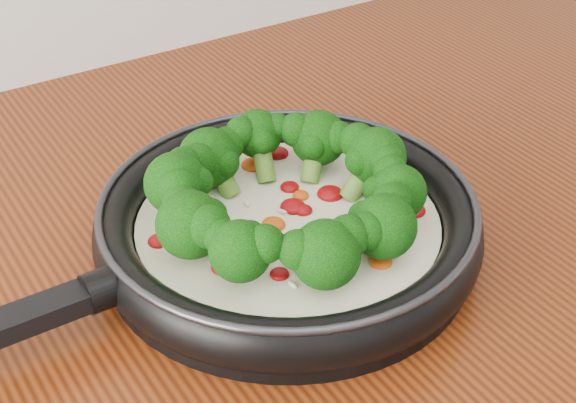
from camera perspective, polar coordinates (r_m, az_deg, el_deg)
skillet at (r=0.68m, az=-0.24°, el=-1.19°), size 0.48×0.31×0.09m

